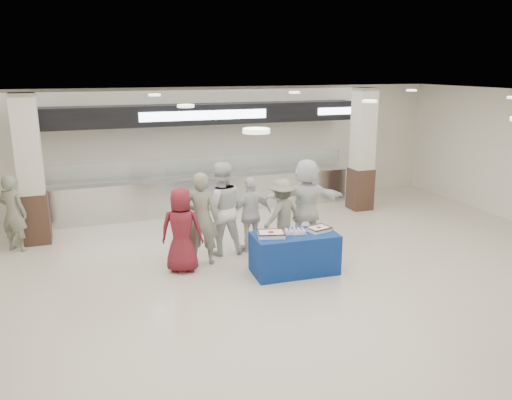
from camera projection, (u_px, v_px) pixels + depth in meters
name	position (u px, v px, depth m)	size (l,w,h in m)	color
ground	(281.00, 295.00, 8.36)	(14.00, 14.00, 0.00)	beige
serving_line	(203.00, 168.00, 12.98)	(8.70, 0.85, 2.80)	silver
column_left	(31.00, 174.00, 10.50)	(0.55, 0.55, 3.20)	#372219
column_right	(362.00, 153.00, 13.08)	(0.55, 0.55, 3.20)	#372219
display_table	(294.00, 253.00, 9.21)	(1.55, 0.78, 0.75)	navy
sheet_cake_left	(271.00, 234.00, 8.98)	(0.56, 0.48, 0.10)	white
sheet_cake_right	(319.00, 229.00, 9.28)	(0.47, 0.41, 0.09)	white
cupcake_tray	(295.00, 232.00, 9.15)	(0.44, 0.37, 0.06)	#B8B7BD
civilian_maroon	(182.00, 230.00, 9.18)	(0.78, 0.51, 1.60)	maroon
soldier_a	(201.00, 218.00, 9.52)	(0.66, 0.43, 1.81)	slate
chef_tall	(221.00, 209.00, 10.02)	(0.92, 0.72, 1.90)	silver
chef_short	(251.00, 214.00, 10.22)	(0.91, 0.38, 1.56)	silver
soldier_b	(282.00, 215.00, 10.31)	(0.97, 0.56, 1.50)	slate
civilian_white	(306.00, 201.00, 10.67)	(1.71, 0.55, 1.85)	white
soldier_bg	(13.00, 213.00, 10.22)	(0.59, 0.38, 1.61)	slate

